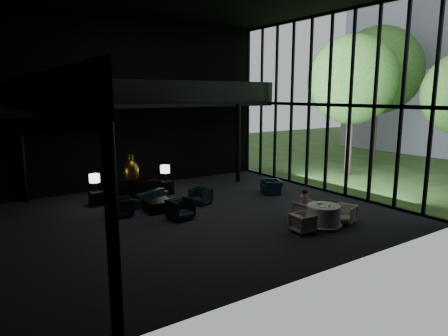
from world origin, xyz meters
TOP-DOWN VIEW (x-y plane):
  - floor at (0.00, 0.00)m, footprint 14.00×12.00m
  - wall_back at (0.00, 6.00)m, footprint 14.00×0.04m
  - wall_front at (0.00, -6.00)m, footprint 14.00×0.04m
  - curtain_wall at (6.95, 0.00)m, footprint 0.20×12.00m
  - mezzanine_left at (-6.00, 0.00)m, footprint 2.00×12.00m
  - mezzanine_back at (1.00, 5.00)m, footprint 12.00×2.00m
  - railing_left at (-5.00, 0.00)m, footprint 0.06×12.00m
  - railing_back at (1.00, 4.00)m, footprint 12.00×0.06m
  - column_sw at (-5.00, -5.70)m, footprint 0.24×0.24m
  - column_nw at (-5.00, 5.70)m, footprint 0.24×0.24m
  - column_ne at (4.80, 4.00)m, footprint 0.24×0.24m
  - tree_near at (11.00, 2.00)m, footprint 4.80×4.80m
  - tree_far at (16.00, 4.00)m, footprint 5.60×5.60m
  - console at (-1.09, 3.68)m, footprint 2.27×0.52m
  - bronze_urn at (-1.09, 3.67)m, footprint 0.65×0.65m
  - side_table_left at (-2.69, 3.47)m, footprint 0.52×0.52m
  - table_lamp_left at (-2.69, 3.61)m, footprint 0.42×0.42m
  - side_table_right at (0.51, 3.62)m, footprint 0.54×0.54m
  - table_lamp_right at (0.51, 3.70)m, footprint 0.42×0.42m
  - sofa at (-0.94, 2.57)m, footprint 1.98×1.28m
  - lounge_armchair_west at (-2.35, 1.45)m, footprint 0.79×0.83m
  - lounge_armchair_east at (0.92, 1.25)m, footprint 0.90×0.93m
  - lounge_armchair_south at (-0.71, -0.08)m, footprint 1.00×0.96m
  - window_armchair at (4.54, 0.99)m, footprint 0.84×1.00m
  - coffee_table at (-0.96, 1.28)m, footprint 1.07×1.07m
  - dining_table at (2.96, -3.54)m, footprint 1.27×1.27m
  - dining_chair_north at (3.04, -2.62)m, footprint 0.74×0.70m
  - dining_chair_east at (3.91, -3.67)m, footprint 0.77×0.80m
  - dining_chair_west at (1.97, -3.56)m, footprint 0.60×0.64m
  - child at (2.98, -2.61)m, footprint 0.30×0.30m
  - plate_a at (2.81, -3.62)m, footprint 0.31×0.31m
  - plate_b at (3.20, -3.30)m, footprint 0.29×0.29m
  - saucer at (3.13, -3.64)m, footprint 0.18×0.18m
  - coffee_cup at (3.17, -3.62)m, footprint 0.08×0.08m
  - cereal_bowl at (2.93, -3.36)m, footprint 0.17×0.17m
  - cream_pot at (3.00, -3.74)m, footprint 0.08×0.08m

SIDE VIEW (x-z plane):
  - floor at x=0.00m, z-range -0.01..0.01m
  - coffee_table at x=-0.96m, z-range 0.00..0.43m
  - side_table_left at x=-2.69m, z-range 0.00..0.57m
  - side_table_right at x=0.51m, z-range 0.00..0.60m
  - dining_chair_west at x=1.97m, z-range 0.00..0.62m
  - dining_chair_east at x=3.91m, z-range 0.00..0.65m
  - dining_table at x=2.96m, z-range -0.05..0.70m
  - dining_chair_north at x=3.04m, z-range 0.00..0.71m
  - console at x=-1.09m, z-range 0.00..0.72m
  - window_armchair at x=4.54m, z-range 0.00..0.74m
  - lounge_armchair_east at x=0.92m, z-range 0.00..0.74m
  - sofa at x=-0.94m, z-range 0.00..0.75m
  - lounge_armchair_west at x=-2.35m, z-range 0.00..0.76m
  - lounge_armchair_south at x=-0.71m, z-range 0.00..0.90m
  - saucer at x=3.13m, z-range 0.75..0.76m
  - plate_b at x=3.20m, z-range 0.75..0.77m
  - plate_a at x=2.81m, z-range 0.75..0.77m
  - child at x=2.98m, z-range 0.45..1.10m
  - cream_pot at x=3.00m, z-range 0.75..0.83m
  - coffee_cup at x=3.17m, z-range 0.76..0.82m
  - cereal_bowl at x=2.93m, z-range 0.75..0.84m
  - table_lamp_left at x=-2.69m, z-range 0.72..1.43m
  - table_lamp_right at x=0.51m, z-range 0.75..1.46m
  - bronze_urn at x=-1.09m, z-range 0.64..1.85m
  - column_sw at x=-5.00m, z-range 0.00..4.00m
  - column_nw at x=-5.00m, z-range 0.00..4.00m
  - column_ne at x=4.80m, z-range 0.00..4.00m
  - wall_back at x=0.00m, z-range 0.00..8.00m
  - wall_front at x=0.00m, z-range 0.00..8.00m
  - curtain_wall at x=6.95m, z-range 0.00..8.00m
  - mezzanine_left at x=-6.00m, z-range 3.88..4.12m
  - mezzanine_back at x=1.00m, z-range 3.88..4.12m
  - railing_left at x=-5.00m, z-range 4.10..5.10m
  - railing_back at x=1.00m, z-range 4.10..5.10m
  - tree_near at x=11.00m, z-range 1.41..9.06m
  - tree_far at x=16.00m, z-range 1.59..10.39m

